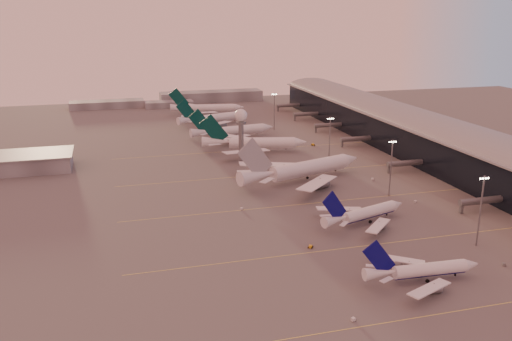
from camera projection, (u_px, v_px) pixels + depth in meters
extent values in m
plane|color=#535051|center=(318.00, 266.00, 170.65)|extent=(700.00, 700.00, 0.00)
cube|color=#EEDD54|center=(471.00, 309.00, 146.02)|extent=(180.00, 0.25, 0.02)
cube|color=#EEDD54|center=(388.00, 243.00, 187.61)|extent=(180.00, 0.25, 0.02)
cube|color=#EEDD54|center=(336.00, 201.00, 229.20)|extent=(180.00, 0.25, 0.02)
cube|color=#EEDD54|center=(299.00, 172.00, 270.79)|extent=(180.00, 0.25, 0.02)
cube|color=#EEDD54|center=(270.00, 149.00, 317.01)|extent=(180.00, 0.25, 0.02)
cube|color=black|center=(427.00, 140.00, 297.57)|extent=(36.00, 360.00, 18.00)
cylinder|color=slate|center=(429.00, 124.00, 295.03)|extent=(10.08, 360.00, 10.08)
cube|color=slate|center=(429.00, 124.00, 294.97)|extent=(40.00, 362.00, 0.80)
cylinder|color=slate|center=(484.00, 200.00, 216.36)|extent=(22.00, 2.80, 2.80)
cube|color=slate|center=(461.00, 208.00, 214.44)|extent=(1.20, 1.20, 4.40)
cylinder|color=slate|center=(407.00, 163.00, 269.97)|extent=(22.00, 2.80, 2.80)
cube|color=slate|center=(389.00, 169.00, 268.04)|extent=(1.20, 1.20, 4.40)
cylinder|color=slate|center=(358.00, 139.00, 321.72)|extent=(22.00, 2.80, 2.80)
cube|color=slate|center=(342.00, 143.00, 319.80)|extent=(1.20, 1.20, 4.40)
cylinder|color=slate|center=(330.00, 125.00, 360.54)|extent=(22.00, 2.80, 2.80)
cube|color=slate|center=(316.00, 129.00, 358.62)|extent=(1.20, 1.20, 4.40)
cylinder|color=slate|center=(308.00, 114.00, 399.36)|extent=(22.00, 2.80, 2.80)
cube|color=slate|center=(295.00, 118.00, 397.44)|extent=(1.20, 1.20, 4.40)
cylinder|color=slate|center=(290.00, 105.00, 436.33)|extent=(22.00, 2.80, 2.80)
cube|color=slate|center=(278.00, 109.00, 434.41)|extent=(1.20, 1.20, 4.40)
cylinder|color=slate|center=(241.00, 145.00, 279.75)|extent=(2.60, 2.60, 22.00)
cylinder|color=slate|center=(241.00, 123.00, 276.50)|extent=(5.20, 5.20, 1.20)
sphere|color=white|center=(241.00, 115.00, 275.40)|extent=(6.40, 6.40, 6.40)
cylinder|color=slate|center=(241.00, 108.00, 274.36)|extent=(0.16, 0.16, 2.00)
cylinder|color=slate|center=(480.00, 211.00, 182.05)|extent=(0.56, 0.56, 25.00)
cube|color=slate|center=(485.00, 177.00, 178.66)|extent=(3.60, 0.25, 0.25)
sphere|color=#FFEABF|center=(480.00, 179.00, 178.39)|extent=(0.56, 0.56, 0.56)
sphere|color=#FFEABF|center=(483.00, 179.00, 178.65)|extent=(0.56, 0.56, 0.56)
sphere|color=#FFEABF|center=(486.00, 178.00, 178.91)|extent=(0.56, 0.56, 0.56)
sphere|color=#FFEABF|center=(488.00, 178.00, 179.16)|extent=(0.56, 0.56, 0.56)
cylinder|color=slate|center=(391.00, 168.00, 232.11)|extent=(0.56, 0.56, 25.00)
cube|color=slate|center=(393.00, 141.00, 228.73)|extent=(3.60, 0.25, 0.25)
sphere|color=#FFEABF|center=(390.00, 142.00, 228.45)|extent=(0.56, 0.56, 0.56)
sphere|color=#FFEABF|center=(392.00, 142.00, 228.71)|extent=(0.56, 0.56, 0.56)
sphere|color=#FFEABF|center=(394.00, 142.00, 228.97)|extent=(0.56, 0.56, 0.56)
sphere|color=#FFEABF|center=(396.00, 142.00, 229.23)|extent=(0.56, 0.56, 0.56)
cylinder|color=slate|center=(330.00, 141.00, 281.66)|extent=(0.56, 0.56, 25.00)
cube|color=slate|center=(330.00, 118.00, 278.27)|extent=(3.60, 0.25, 0.25)
sphere|color=#FFEABF|center=(328.00, 119.00, 278.00)|extent=(0.56, 0.56, 0.56)
sphere|color=#FFEABF|center=(330.00, 119.00, 278.26)|extent=(0.56, 0.56, 0.56)
sphere|color=#FFEABF|center=(331.00, 119.00, 278.52)|extent=(0.56, 0.56, 0.56)
sphere|color=#FFEABF|center=(333.00, 119.00, 278.77)|extent=(0.56, 0.56, 0.56)
cylinder|color=slate|center=(274.00, 111.00, 364.33)|extent=(0.56, 0.56, 25.00)
cube|color=slate|center=(274.00, 94.00, 360.94)|extent=(3.60, 0.25, 0.25)
sphere|color=#FFEABF|center=(272.00, 94.00, 360.67)|extent=(0.56, 0.56, 0.56)
sphere|color=#FFEABF|center=(274.00, 94.00, 360.93)|extent=(0.56, 0.56, 0.56)
sphere|color=#FFEABF|center=(275.00, 94.00, 361.18)|extent=(0.56, 0.56, 0.56)
sphere|color=#FFEABF|center=(277.00, 94.00, 361.44)|extent=(0.56, 0.56, 0.56)
cube|color=slate|center=(107.00, 104.00, 450.13)|extent=(60.00, 18.00, 6.00)
cube|color=slate|center=(211.00, 96.00, 482.11)|extent=(90.00, 20.00, 9.00)
cube|color=slate|center=(169.00, 104.00, 453.90)|extent=(40.00, 15.00, 5.00)
cylinder|color=white|center=(430.00, 271.00, 160.66)|extent=(22.96, 5.06, 3.88)
cylinder|color=#090763|center=(430.00, 273.00, 160.90)|extent=(22.45, 3.96, 2.79)
cone|color=white|center=(471.00, 266.00, 163.50)|extent=(4.61, 4.11, 3.88)
cone|color=white|center=(379.00, 275.00, 157.15)|extent=(9.75, 4.37, 3.88)
cube|color=white|center=(429.00, 290.00, 150.74)|extent=(16.56, 10.43, 1.22)
cylinder|color=gray|center=(433.00, 291.00, 153.93)|extent=(4.54, 2.75, 2.52)
cube|color=gray|center=(434.00, 288.00, 153.63)|extent=(0.32, 0.27, 1.55)
cube|color=white|center=(397.00, 261.00, 168.62)|extent=(16.10, 11.76, 1.22)
cylinder|color=gray|center=(409.00, 268.00, 167.59)|extent=(4.54, 2.75, 2.52)
cube|color=gray|center=(409.00, 265.00, 167.28)|extent=(0.32, 0.27, 1.55)
cube|color=#090763|center=(379.00, 260.00, 155.69)|extent=(10.65, 0.91, 11.57)
cube|color=white|center=(386.00, 281.00, 152.99)|extent=(4.71, 3.25, 0.26)
cube|color=white|center=(373.00, 268.00, 161.26)|extent=(4.66, 3.59, 0.26)
cylinder|color=black|center=(455.00, 276.00, 163.22)|extent=(0.51, 0.51, 1.02)
cylinder|color=black|center=(420.00, 276.00, 163.11)|extent=(1.15, 0.57, 1.12)
cylinder|color=black|center=(427.00, 283.00, 158.91)|extent=(1.15, 0.57, 1.12)
cylinder|color=white|center=(370.00, 213.00, 205.65)|extent=(24.84, 11.63, 4.21)
cylinder|color=#090763|center=(370.00, 216.00, 205.92)|extent=(24.00, 10.35, 3.03)
cone|color=white|center=(397.00, 206.00, 213.47)|extent=(5.85, 5.48, 4.21)
cone|color=white|center=(335.00, 221.00, 196.21)|extent=(11.17, 7.20, 4.21)
cube|color=white|center=(378.00, 227.00, 194.35)|extent=(15.43, 15.74, 1.32)
cylinder|color=gray|center=(379.00, 228.00, 198.45)|extent=(5.40, 4.08, 2.74)
cube|color=gray|center=(379.00, 225.00, 198.12)|extent=(0.40, 0.37, 1.68)
cube|color=white|center=(339.00, 210.00, 210.94)|extent=(18.35, 7.21, 1.32)
cylinder|color=gray|center=(349.00, 215.00, 211.12)|extent=(5.40, 4.08, 2.74)
cube|color=gray|center=(349.00, 212.00, 210.78)|extent=(0.40, 0.37, 1.68)
cube|color=#090763|center=(334.00, 208.00, 194.47)|extent=(11.12, 3.93, 12.55)
cube|color=white|center=(344.00, 225.00, 192.37)|extent=(4.69, 4.62, 0.28)
cube|color=white|center=(326.00, 217.00, 200.03)|extent=(4.99, 2.45, 0.28)
cylinder|color=black|center=(387.00, 215.00, 211.44)|extent=(0.55, 0.55, 1.11)
cylinder|color=black|center=(361.00, 219.00, 207.35)|extent=(1.33, 0.90, 1.22)
cylinder|color=black|center=(370.00, 223.00, 203.44)|extent=(1.33, 0.90, 1.22)
cylinder|color=white|center=(310.00, 170.00, 257.41)|extent=(42.89, 19.75, 6.71)
cylinder|color=white|center=(310.00, 173.00, 257.84)|extent=(41.49, 17.70, 4.83)
cone|color=white|center=(350.00, 162.00, 271.06)|extent=(9.99, 8.97, 6.71)
cone|color=white|center=(257.00, 179.00, 240.95)|extent=(19.20, 11.99, 6.71)
cube|color=white|center=(317.00, 186.00, 237.91)|extent=(26.50, 27.17, 1.99)
cylinder|color=gray|center=(320.00, 187.00, 244.82)|extent=(9.26, 6.73, 4.36)
cube|color=gray|center=(320.00, 184.00, 244.38)|extent=(0.39, 0.36, 2.68)
cube|color=white|center=(270.00, 167.00, 266.42)|extent=(31.59, 12.31, 1.99)
cylinder|color=gray|center=(284.00, 173.00, 266.58)|extent=(9.26, 6.73, 4.36)
cube|color=gray|center=(284.00, 170.00, 266.14)|extent=(0.39, 0.36, 2.68)
cube|color=#9B9EA3|center=(255.00, 162.00, 238.23)|extent=(17.79, 6.15, 19.91)
cube|color=white|center=(267.00, 183.00, 234.08)|extent=(8.13, 8.03, 0.27)
cube|color=white|center=(246.00, 174.00, 247.34)|extent=(8.66, 4.22, 0.27)
cylinder|color=black|center=(336.00, 173.00, 267.26)|extent=(0.54, 0.54, 1.08)
cylinder|color=black|center=(301.00, 178.00, 258.61)|extent=(1.30, 0.89, 1.19)
cylinder|color=black|center=(307.00, 181.00, 254.81)|extent=(1.30, 0.89, 1.19)
cylinder|color=white|center=(262.00, 145.00, 308.38)|extent=(37.27, 14.32, 5.95)
cylinder|color=white|center=(262.00, 147.00, 308.76)|extent=(36.16, 12.53, 4.28)
cone|color=white|center=(300.00, 144.00, 309.18)|extent=(8.32, 7.44, 5.95)
cone|color=white|center=(216.00, 144.00, 307.21)|extent=(16.43, 9.37, 5.95)
cube|color=white|center=(246.00, 153.00, 293.47)|extent=(27.48, 12.77, 1.76)
cylinder|color=gray|center=(254.00, 156.00, 297.84)|extent=(7.84, 5.41, 3.87)
cube|color=gray|center=(254.00, 154.00, 297.44)|extent=(0.36, 0.32, 2.38)
cube|color=white|center=(245.00, 140.00, 323.22)|extent=(24.20, 22.36, 1.76)
cylinder|color=gray|center=(253.00, 146.00, 320.56)|extent=(7.84, 5.41, 3.87)
cube|color=gray|center=(253.00, 143.00, 320.16)|extent=(0.36, 0.32, 2.38)
cube|color=#043631|center=(214.00, 132.00, 305.18)|extent=(16.01, 4.14, 17.61)
cube|color=white|center=(215.00, 147.00, 300.32)|extent=(7.55, 4.17, 0.26)
cube|color=white|center=(216.00, 141.00, 314.01)|extent=(7.22, 6.60, 0.26)
cylinder|color=black|center=(286.00, 151.00, 309.93)|extent=(0.51, 0.51, 1.03)
cylinder|color=black|center=(256.00, 150.00, 311.46)|extent=(1.22, 0.76, 1.13)
cylinder|color=black|center=(257.00, 152.00, 307.14)|extent=(1.22, 0.76, 1.13)
cylinder|color=white|center=(238.00, 132.00, 343.39)|extent=(34.65, 10.38, 5.52)
cylinder|color=white|center=(238.00, 134.00, 343.74)|extent=(33.75, 8.75, 3.97)
cone|color=white|center=(268.00, 129.00, 351.30)|extent=(7.35, 6.41, 5.52)
cone|color=white|center=(202.00, 134.00, 333.78)|extent=(14.99, 7.52, 5.52)
cube|color=white|center=(234.00, 139.00, 327.76)|extent=(23.43, 19.33, 1.63)
cylinder|color=gray|center=(239.00, 141.00, 333.01)|extent=(7.07, 4.50, 3.59)
cube|color=gray|center=(239.00, 139.00, 332.64)|extent=(0.32, 0.28, 2.21)
cube|color=white|center=(218.00, 130.00, 353.02)|extent=(25.32, 13.80, 1.63)
cylinder|color=gray|center=(226.00, 134.00, 352.30)|extent=(7.07, 4.50, 3.59)
cube|color=gray|center=(226.00, 132.00, 351.93)|extent=(0.32, 0.28, 2.21)
cube|color=#043631|center=(200.00, 123.00, 331.65)|extent=(15.07, 2.51, 16.33)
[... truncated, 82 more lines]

